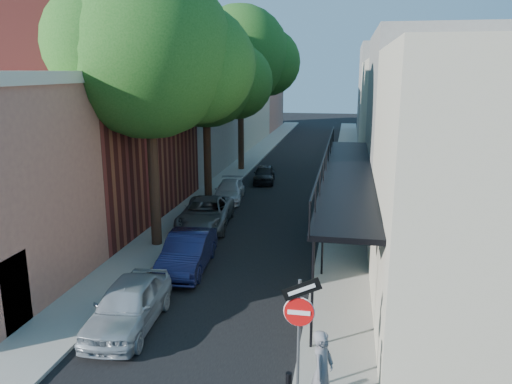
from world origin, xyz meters
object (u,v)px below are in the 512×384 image
at_px(parked_car_c, 206,213).
at_px(oak_mid, 213,75).
at_px(parked_car_e, 264,174).
at_px(pedestrian, 322,371).
at_px(parked_car_b, 188,252).
at_px(parked_car_d, 229,191).
at_px(parked_car_a, 128,305).
at_px(oak_far, 247,57).
at_px(oak_near, 161,56).
at_px(sign_post, 299,317).

bearing_deg(parked_car_c, oak_mid, 94.18).
bearing_deg(oak_mid, parked_car_c, -80.01).
height_order(parked_car_e, pedestrian, pedestrian).
xyz_separation_m(parked_car_b, parked_car_d, (-0.88, 10.33, -0.14)).
bearing_deg(parked_car_a, parked_car_c, 89.27).
relative_size(oak_far, parked_car_d, 3.10).
bearing_deg(parked_car_b, pedestrian, -57.71).
bearing_deg(oak_near, parked_car_b, -55.85).
bearing_deg(oak_near, parked_car_e, 81.35).
height_order(parked_car_a, parked_car_d, parked_car_a).
height_order(oak_mid, parked_car_d, oak_mid).
bearing_deg(parked_car_e, pedestrian, -83.61).
relative_size(oak_near, oak_far, 0.96).
bearing_deg(parked_car_d, oak_near, -102.22).
bearing_deg(parked_car_a, parked_car_b, 82.33).
bearing_deg(oak_near, parked_car_a, -79.00).
distance_m(parked_car_c, pedestrian, 13.94).
distance_m(parked_car_b, parked_car_e, 15.40).
height_order(parked_car_a, parked_car_b, parked_car_a).
distance_m(sign_post, parked_car_c, 13.34).
bearing_deg(parked_car_d, oak_mid, 166.60).
bearing_deg(parked_car_d, parked_car_c, -95.55).
bearing_deg(parked_car_d, sign_post, -78.01).
bearing_deg(oak_near, oak_far, 89.96).
bearing_deg(pedestrian, oak_far, 33.53).
relative_size(oak_far, parked_car_e, 3.54).
bearing_deg(oak_far, parked_car_d, -85.15).
distance_m(parked_car_a, parked_car_c, 9.67).
height_order(sign_post, parked_car_b, sign_post).
xyz_separation_m(parked_car_a, pedestrian, (5.74, -2.82, 0.35)).
relative_size(oak_far, pedestrian, 6.38).
bearing_deg(oak_far, parked_car_c, -86.55).
height_order(oak_far, parked_car_e, oak_far).
relative_size(sign_post, oak_near, 0.26).
distance_m(sign_post, oak_near, 12.77).
bearing_deg(pedestrian, parked_car_e, 31.44).
relative_size(parked_car_a, parked_car_e, 1.22).
bearing_deg(parked_car_e, parked_car_b, -97.42).
xyz_separation_m(sign_post, parked_car_a, (-5.18, 2.34, -1.33)).
bearing_deg(parked_car_e, parked_car_a, -98.10).
height_order(oak_mid, oak_far, oak_far).
bearing_deg(oak_mid, sign_post, -69.14).
bearing_deg(oak_mid, oak_far, 89.59).
bearing_deg(parked_car_c, sign_post, -70.60).
height_order(parked_car_c, parked_car_e, parked_car_c).
bearing_deg(parked_car_a, oak_far, 89.65).
bearing_deg(parked_car_c, parked_car_a, -92.99).
relative_size(sign_post, parked_car_e, 0.89).
bearing_deg(pedestrian, oak_near, 54.70).
bearing_deg(parked_car_d, parked_car_a, -94.33).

